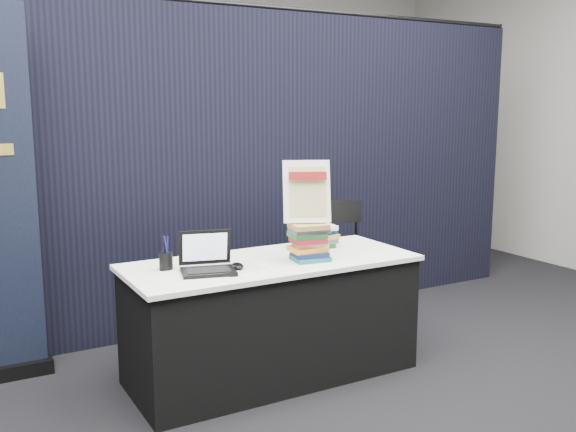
# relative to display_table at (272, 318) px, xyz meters

# --- Properties ---
(floor) EXTENTS (8.00, 8.00, 0.00)m
(floor) POSITION_rel_display_table_xyz_m (0.00, -0.55, -0.38)
(floor) COLOR black
(floor) RESTS_ON ground
(wall_back) EXTENTS (8.00, 0.02, 3.50)m
(wall_back) POSITION_rel_display_table_xyz_m (0.00, 3.45, 1.37)
(wall_back) COLOR #A6A39C
(wall_back) RESTS_ON floor
(drape_partition) EXTENTS (6.00, 0.08, 2.40)m
(drape_partition) POSITION_rel_display_table_xyz_m (0.00, 1.05, 0.82)
(drape_partition) COLOR black
(drape_partition) RESTS_ON floor
(display_table) EXTENTS (1.80, 0.75, 0.75)m
(display_table) POSITION_rel_display_table_xyz_m (0.00, 0.00, 0.00)
(display_table) COLOR black
(display_table) RESTS_ON floor
(laptop) EXTENTS (0.35, 0.31, 0.23)m
(laptop) POSITION_rel_display_table_xyz_m (-0.47, -0.07, 0.43)
(laptop) COLOR black
(laptop) RESTS_ON display_table
(mouse) EXTENTS (0.10, 0.13, 0.04)m
(mouse) POSITION_rel_display_table_xyz_m (-0.28, -0.10, 0.39)
(mouse) COLOR black
(mouse) RESTS_ON display_table
(brochure_left) EXTENTS (0.37, 0.30, 0.00)m
(brochure_left) POSITION_rel_display_table_xyz_m (-0.66, -0.06, 0.38)
(brochure_left) COLOR white
(brochure_left) RESTS_ON display_table
(brochure_mid) EXTENTS (0.28, 0.22, 0.00)m
(brochure_mid) POSITION_rel_display_table_xyz_m (-0.53, -0.20, 0.38)
(brochure_mid) COLOR white
(brochure_mid) RESTS_ON display_table
(brochure_right) EXTENTS (0.36, 0.27, 0.00)m
(brochure_right) POSITION_rel_display_table_xyz_m (-0.30, -0.08, 0.38)
(brochure_right) COLOR silver
(brochure_right) RESTS_ON display_table
(pen_cup) EXTENTS (0.09, 0.09, 0.10)m
(pen_cup) POSITION_rel_display_table_xyz_m (-0.65, 0.09, 0.42)
(pen_cup) COLOR black
(pen_cup) RESTS_ON display_table
(book_stack_tall) EXTENTS (0.23, 0.19, 0.23)m
(book_stack_tall) POSITION_rel_display_table_xyz_m (0.20, -0.12, 0.49)
(book_stack_tall) COLOR #1B6A65
(book_stack_tall) RESTS_ON display_table
(book_stack_short) EXTENTS (0.23, 0.18, 0.15)m
(book_stack_short) POSITION_rel_display_table_xyz_m (0.43, 0.16, 0.45)
(book_stack_short) COLOR #1C6A2C
(book_stack_short) RESTS_ON display_table
(info_sign) EXTENTS (0.31, 0.22, 0.39)m
(info_sign) POSITION_rel_display_table_xyz_m (0.20, -0.09, 0.79)
(info_sign) COLOR black
(info_sign) RESTS_ON book_stack_tall
(stacking_chair) EXTENTS (0.56, 0.58, 0.98)m
(stacking_chair) POSITION_rel_display_table_xyz_m (0.86, 0.43, 0.17)
(stacking_chair) COLOR black
(stacking_chair) RESTS_ON floor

